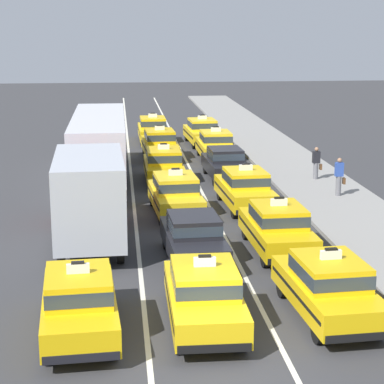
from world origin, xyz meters
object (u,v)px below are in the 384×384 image
at_px(sedan_right_fourth, 225,162).
at_px(taxi_right_sixth, 202,131).
at_px(bus_left_third, 99,145).
at_px(taxi_center_sixth, 153,129).
at_px(taxi_center_nearest, 204,294).
at_px(taxi_center_fourth, 164,165).
at_px(taxi_left_nearest, 79,301).
at_px(taxi_center_third, 175,194).
at_px(taxi_right_third, 245,188).
at_px(sedan_center_second, 194,236).
at_px(taxi_center_fifth, 160,143).
at_px(box_truck_left_second, 90,194).
at_px(taxi_right_second, 277,227).
at_px(taxi_right_nearest, 328,286).
at_px(pedestrian_mid_block, 316,163).
at_px(pedestrian_trailing, 339,177).
at_px(taxi_right_fifth, 216,145).

relative_size(sedan_right_fourth, taxi_right_sixth, 0.94).
bearing_deg(bus_left_third, taxi_center_sixth, 74.41).
bearing_deg(taxi_center_nearest, taxi_center_fourth, 89.76).
bearing_deg(bus_left_third, sedan_right_fourth, -2.48).
height_order(taxi_left_nearest, taxi_center_third, same).
xyz_separation_m(taxi_center_nearest, taxi_right_third, (3.15, 11.78, 0.00)).
bearing_deg(taxi_right_sixth, sedan_center_second, -97.39).
height_order(taxi_left_nearest, sedan_right_fourth, taxi_left_nearest).
xyz_separation_m(taxi_center_fourth, taxi_center_fifth, (0.18, 6.40, 0.00)).
distance_m(box_truck_left_second, taxi_right_second, 6.65).
distance_m(taxi_center_fourth, taxi_right_nearest, 17.27).
height_order(bus_left_third, taxi_center_sixth, bus_left_third).
relative_size(taxi_center_fourth, taxi_center_fifth, 0.99).
height_order(box_truck_left_second, taxi_right_second, box_truck_left_second).
distance_m(taxi_right_third, pedestrian_mid_block, 6.43).
bearing_deg(taxi_left_nearest, taxi_right_second, 43.31).
bearing_deg(pedestrian_trailing, taxi_center_sixth, 114.53).
bearing_deg(bus_left_third, pedestrian_trailing, -24.57).
relative_size(taxi_center_nearest, taxi_center_sixth, 1.00).
bearing_deg(taxi_right_third, box_truck_left_second, -146.13).
bearing_deg(taxi_right_second, taxi_right_nearest, -88.91).
height_order(taxi_left_nearest, taxi_center_fourth, same).
height_order(taxi_left_nearest, taxi_right_nearest, same).
height_order(taxi_right_nearest, taxi_right_second, same).
height_order(taxi_left_nearest, bus_left_third, bus_left_third).
xyz_separation_m(bus_left_third, taxi_center_third, (3.20, -6.78, -0.94)).
xyz_separation_m(sedan_center_second, pedestrian_mid_block, (7.26, 11.34, 0.09)).
bearing_deg(taxi_left_nearest, taxi_right_nearest, 3.55).
height_order(taxi_center_sixth, pedestrian_mid_block, taxi_center_sixth).
distance_m(box_truck_left_second, pedestrian_trailing, 12.05).
height_order(taxi_left_nearest, taxi_center_nearest, same).
height_order(taxi_center_fifth, taxi_right_sixth, same).
xyz_separation_m(sedan_center_second, taxi_right_third, (2.88, 6.63, 0.03)).
xyz_separation_m(taxi_left_nearest, box_truck_left_second, (0.01, 7.73, 0.90)).
bearing_deg(taxi_right_sixth, taxi_right_second, -90.07).
height_order(bus_left_third, taxi_right_nearest, bus_left_third).
distance_m(taxi_center_fifth, sedan_right_fourth, 6.68).
bearing_deg(pedestrian_trailing, taxi_center_fourth, 150.77).
relative_size(taxi_right_nearest, sedan_right_fourth, 1.07).
xyz_separation_m(taxi_center_fourth, taxi_right_second, (3.14, -11.36, 0.00)).
relative_size(bus_left_third, sedan_center_second, 2.56).
height_order(taxi_right_nearest, sedan_right_fourth, taxi_right_nearest).
bearing_deg(taxi_right_sixth, box_truck_left_second, -107.32).
bearing_deg(taxi_right_fifth, taxi_center_fifth, 163.93).
height_order(taxi_right_second, pedestrian_mid_block, taxi_right_second).
height_order(taxi_center_third, taxi_right_fifth, same).
xyz_separation_m(taxi_center_fifth, pedestrian_mid_block, (7.27, -7.11, 0.06)).
xyz_separation_m(bus_left_third, taxi_right_nearest, (6.37, -17.62, -0.94)).
distance_m(taxi_center_third, pedestrian_trailing, 7.68).
distance_m(taxi_center_fourth, taxi_center_fifth, 6.40).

